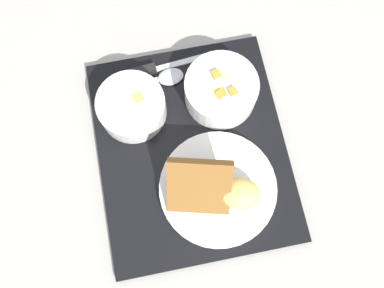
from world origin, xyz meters
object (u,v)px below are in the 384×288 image
at_px(knife, 142,72).
at_px(spoon, 160,79).
at_px(plate_main, 218,189).
at_px(bowl_soup, 132,107).
at_px(bowl_salad, 221,90).

bearing_deg(knife, spoon, -40.84).
distance_m(plate_main, spoon, 0.23).
xyz_separation_m(bowl_soup, plate_main, (0.16, 0.13, -0.01)).
bearing_deg(bowl_salad, plate_main, -10.53).
relative_size(bowl_soup, spoon, 0.86).
distance_m(bowl_salad, plate_main, 0.18).
bearing_deg(bowl_soup, spoon, 135.26).
xyz_separation_m(bowl_salad, bowl_soup, (0.01, -0.16, -0.00)).
distance_m(bowl_soup, knife, 0.08).
height_order(bowl_salad, bowl_soup, bowl_salad).
bearing_deg(bowl_salad, spoon, -114.45).
xyz_separation_m(plate_main, spoon, (-0.22, -0.07, -0.01)).
relative_size(plate_main, knife, 1.02).
xyz_separation_m(bowl_salad, knife, (-0.07, -0.13, -0.02)).
bearing_deg(plate_main, bowl_salad, 169.47).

